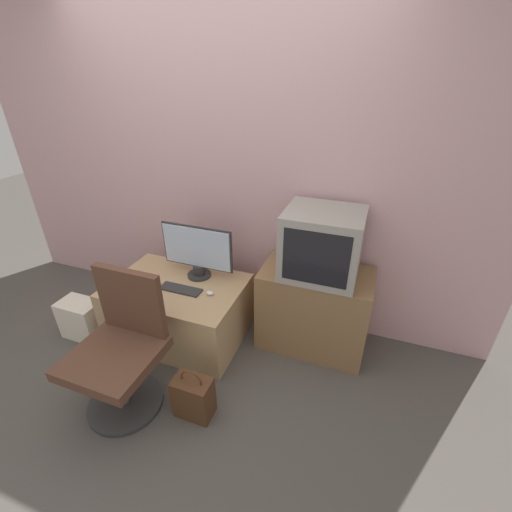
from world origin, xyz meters
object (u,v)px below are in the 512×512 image
at_px(keyboard, 181,289).
at_px(cardboard_box_lower, 82,319).
at_px(main_monitor, 197,251).
at_px(office_chair, 121,351).
at_px(mouse, 210,293).
at_px(crt_tv, 322,244).
at_px(handbag, 193,397).

bearing_deg(keyboard, cardboard_box_lower, -163.70).
distance_m(main_monitor, office_chair, 0.91).
distance_m(main_monitor, cardboard_box_lower, 1.13).
relative_size(mouse, cardboard_box_lower, 0.18).
relative_size(main_monitor, crt_tv, 1.13).
bearing_deg(crt_tv, keyboard, -162.42).
bearing_deg(cardboard_box_lower, office_chair, -26.62).
distance_m(main_monitor, crt_tv, 0.97).
distance_m(keyboard, mouse, 0.24).
height_order(office_chair, cardboard_box_lower, office_chair).
xyz_separation_m(mouse, cardboard_box_lower, (-1.07, -0.26, -0.34)).
bearing_deg(main_monitor, crt_tv, 4.88).
distance_m(mouse, handbag, 0.72).
xyz_separation_m(crt_tv, cardboard_box_lower, (-1.81, -0.55, -0.74)).
height_order(crt_tv, cardboard_box_lower, crt_tv).
xyz_separation_m(office_chair, handbag, (0.46, 0.04, -0.27)).
height_order(main_monitor, office_chair, main_monitor).
xyz_separation_m(main_monitor, mouse, (0.20, -0.21, -0.21)).
distance_m(keyboard, handbag, 0.79).
relative_size(crt_tv, cardboard_box_lower, 1.59).
bearing_deg(crt_tv, cardboard_box_lower, -163.00).
bearing_deg(crt_tv, office_chair, -138.00).
bearing_deg(main_monitor, mouse, -46.43).
bearing_deg(main_monitor, keyboard, -98.96).
bearing_deg(mouse, main_monitor, 133.57).
height_order(crt_tv, handbag, crt_tv).
distance_m(mouse, crt_tv, 0.90).
relative_size(keyboard, mouse, 5.47).
height_order(main_monitor, handbag, main_monitor).
bearing_deg(keyboard, main_monitor, 81.04).
relative_size(crt_tv, office_chair, 0.57).
height_order(mouse, crt_tv, crt_tv).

